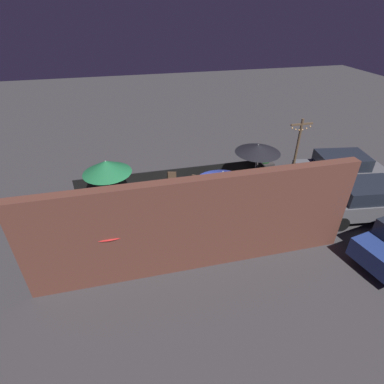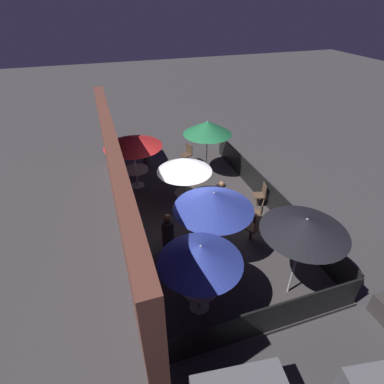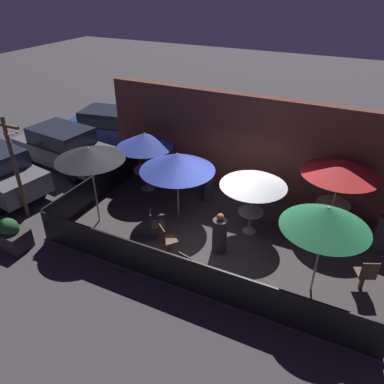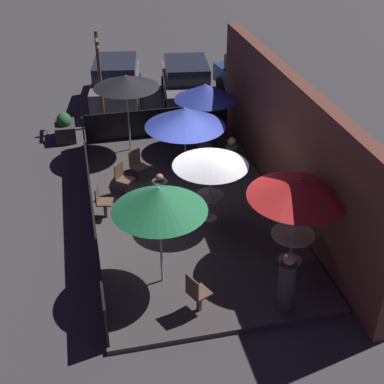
{
  "view_description": "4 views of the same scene",
  "coord_description": "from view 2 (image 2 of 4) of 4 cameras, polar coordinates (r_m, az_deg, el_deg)",
  "views": [
    {
      "loc": [
        1.91,
        9.96,
        7.81
      ],
      "look_at": [
        -0.56,
        -0.42,
        0.99
      ],
      "focal_mm": 28.0,
      "sensor_mm": 36.0,
      "label": 1
    },
    {
      "loc": [
        -7.74,
        2.95,
        6.7
      ],
      "look_at": [
        -0.2,
        0.49,
        1.39
      ],
      "focal_mm": 28.0,
      "sensor_mm": 36.0,
      "label": 2
    },
    {
      "loc": [
        3.1,
        -8.34,
        6.76
      ],
      "look_at": [
        -0.99,
        0.0,
        1.29
      ],
      "focal_mm": 35.0,
      "sensor_mm": 36.0,
      "label": 3
    },
    {
      "loc": [
        11.67,
        -2.45,
        7.9
      ],
      "look_at": [
        1.01,
        -0.06,
        1.19
      ],
      "focal_mm": 50.0,
      "sensor_mm": 36.0,
      "label": 4
    }
  ],
  "objects": [
    {
      "name": "patio_chair_1",
      "position": [
        9.49,
        11.7,
        -6.65
      ],
      "size": [
        0.55,
        0.55,
        0.95
      ],
      "rotation": [
        0.0,
        0.0,
        0.59
      ],
      "color": "#4C3828",
      "rests_on": "patio_deck"
    },
    {
      "name": "patio_umbrella_1",
      "position": [
        11.51,
        -11.25,
        9.45
      ],
      "size": [
        2.2,
        2.2,
        2.16
      ],
      "color": "#B2B2B7",
      "rests_on": "patio_deck"
    },
    {
      "name": "patio_umbrella_3",
      "position": [
        8.16,
        4.16,
        -1.67
      ],
      "size": [
        2.26,
        2.26,
        2.12
      ],
      "color": "#B2B2B7",
      "rests_on": "patio_deck"
    },
    {
      "name": "patio_chair_3",
      "position": [
        13.58,
        -0.93,
        7.28
      ],
      "size": [
        0.53,
        0.53,
        0.94
      ],
      "rotation": [
        0.0,
        0.0,
        2.0
      ],
      "color": "#4C3828",
      "rests_on": "patio_deck"
    },
    {
      "name": "dining_table_2",
      "position": [
        10.64,
        -1.36,
        -0.69
      ],
      "size": [
        0.72,
        0.72,
        0.71
      ],
      "color": "#9E998E",
      "rests_on": "patio_deck"
    },
    {
      "name": "patron_0",
      "position": [
        13.4,
        -8.62,
        7.08
      ],
      "size": [
        0.43,
        0.43,
        1.38
      ],
      "rotation": [
        0.0,
        0.0,
        6.02
      ],
      "color": "#333338",
      "rests_on": "patio_deck"
    },
    {
      "name": "fence_side_left",
      "position": [
        7.52,
        14.95,
        -22.24
      ],
      "size": [
        0.05,
        4.78,
        0.95
      ],
      "color": "black",
      "rests_on": "patio_deck"
    },
    {
      "name": "patio_deck",
      "position": [
        10.62,
        2.18,
        -4.92
      ],
      "size": [
        9.08,
        4.98,
        0.12
      ],
      "color": "#383333",
      "rests_on": "ground_plane"
    },
    {
      "name": "patio_umbrella_0",
      "position": [
        6.63,
        1.63,
        -11.68
      ],
      "size": [
        1.92,
        1.92,
        2.09
      ],
      "color": "#B2B2B7",
      "rests_on": "patio_deck"
    },
    {
      "name": "patron_1",
      "position": [
        9.0,
        -4.59,
        -7.96
      ],
      "size": [
        0.51,
        0.51,
        1.32
      ],
      "rotation": [
        0.0,
        0.0,
        5.56
      ],
      "color": "#333338",
      "rests_on": "patio_deck"
    },
    {
      "name": "patio_umbrella_5",
      "position": [
        7.14,
        20.8,
        -5.97
      ],
      "size": [
        1.99,
        1.99,
        2.45
      ],
      "color": "#B2B2B7",
      "rests_on": "patio_deck"
    },
    {
      "name": "dining_table_0",
      "position": [
        7.57,
        1.47,
        -18.29
      ],
      "size": [
        0.91,
        0.91,
        0.76
      ],
      "color": "#9E998E",
      "rests_on": "patio_deck"
    },
    {
      "name": "patio_umbrella_4",
      "position": [
        12.14,
        2.96,
        12.16
      ],
      "size": [
        1.96,
        1.96,
        2.38
      ],
      "color": "#B2B2B7",
      "rests_on": "patio_deck"
    },
    {
      "name": "fence_front",
      "position": [
        11.24,
        14.05,
        -0.23
      ],
      "size": [
        8.88,
        0.05,
        0.95
      ],
      "color": "black",
      "rests_on": "patio_deck"
    },
    {
      "name": "patio_umbrella_2",
      "position": [
        9.99,
        -1.45,
        5.18
      ],
      "size": [
        1.87,
        1.87,
        2.03
      ],
      "color": "#B2B2B7",
      "rests_on": "patio_deck"
    },
    {
      "name": "patron_2",
      "position": [
        10.63,
        5.51,
        -1.06
      ],
      "size": [
        0.41,
        0.41,
        1.19
      ],
      "rotation": [
        0.0,
        0.0,
        1.53
      ],
      "color": "#333338",
      "rests_on": "patio_deck"
    },
    {
      "name": "patio_chair_2",
      "position": [
        10.13,
        12.42,
        -3.84
      ],
      "size": [
        0.56,
        0.56,
        0.95
      ],
      "rotation": [
        0.0,
        0.0,
        0.88
      ],
      "color": "#4C3828",
      "rests_on": "patio_deck"
    },
    {
      "name": "building_wall",
      "position": [
        9.19,
        -13.75,
        0.15
      ],
      "size": [
        10.68,
        0.36,
        3.5
      ],
      "color": "brown",
      "rests_on": "ground_plane"
    },
    {
      "name": "ground_plane",
      "position": [
        10.65,
        2.17,
        -5.18
      ],
      "size": [
        60.0,
        60.0,
        0.0
      ],
      "primitive_type": "plane",
      "color": "#383538"
    },
    {
      "name": "dining_table_1",
      "position": [
        12.11,
        -10.56,
        3.67
      ],
      "size": [
        0.98,
        0.98,
        0.76
      ],
      "color": "#9E998E",
      "rests_on": "patio_deck"
    },
    {
      "name": "patio_chair_0",
      "position": [
        11.1,
        12.93,
        -0.42
      ],
      "size": [
        0.49,
        0.49,
        0.91
      ],
      "rotation": [
        0.0,
        0.0,
        1.32
      ],
      "color": "#4C3828",
      "rests_on": "patio_deck"
    }
  ]
}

